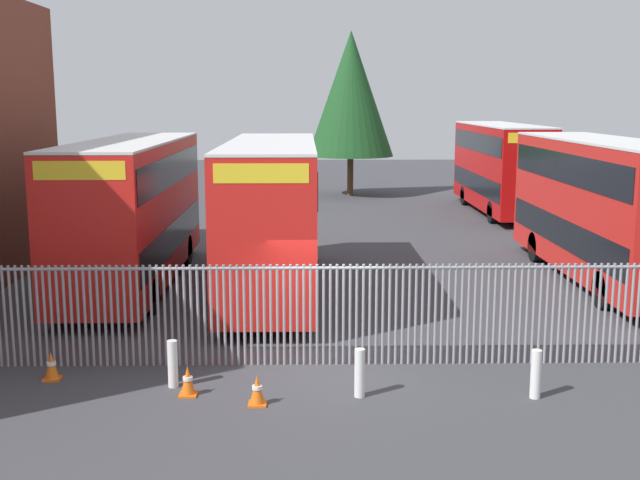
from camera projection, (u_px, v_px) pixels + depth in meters
ground_plane at (318, 280)px, 24.70m from camera, size 100.00×100.00×0.00m
palisade_fence at (291, 311)px, 16.60m from camera, size 16.14×0.14×2.35m
double_decker_bus_near_gate at (272, 210)px, 22.91m from camera, size 2.54×10.81×4.42m
double_decker_bus_behind_fence_left at (602, 204)px, 24.18m from camera, size 2.54×10.81×4.42m
double_decker_bus_behind_fence_right at (133, 207)px, 23.60m from camera, size 2.54×10.81×4.42m
double_decker_bus_far_back at (500, 165)px, 38.89m from camera, size 2.54×10.81×4.42m
bollard_near_left at (173, 364)px, 15.43m from camera, size 0.20×0.20×0.95m
bollard_center_front at (360, 373)px, 14.91m from camera, size 0.20×0.20×0.95m
bollard_near_right at (536, 374)px, 14.85m from camera, size 0.20×0.20×0.95m
traffic_cone_by_gate at (257, 390)px, 14.54m from camera, size 0.34×0.34×0.59m
traffic_cone_mid_forecourt at (51, 366)px, 15.85m from camera, size 0.34×0.34×0.59m
traffic_cone_near_kerb at (188, 381)px, 15.01m from camera, size 0.34×0.34×0.59m
tree_tall_back at (351, 94)px, 45.33m from camera, size 5.03×5.03×9.53m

